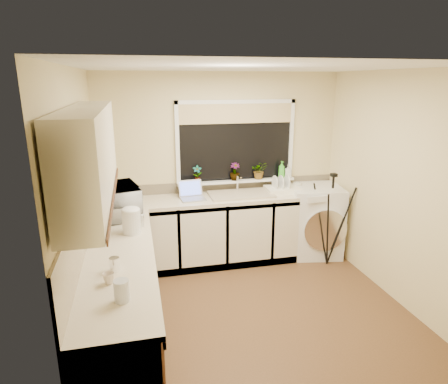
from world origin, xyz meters
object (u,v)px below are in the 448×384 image
at_px(washing_machine, 314,220).
at_px(laptop, 192,194).
at_px(microwave, 119,201).
at_px(plant_a, 197,174).
at_px(steel_jar, 115,264).
at_px(cup_left, 109,278).
at_px(plant_c, 235,172).
at_px(plant_d, 259,170).
at_px(glass_jug, 122,291).
at_px(dish_rack, 282,190).
at_px(soap_bottle_green, 282,170).
at_px(tripod, 330,220).
at_px(cup_back, 297,186).
at_px(kettle, 132,222).
at_px(soap_bottle_clear, 288,171).

height_order(washing_machine, laptop, laptop).
distance_m(microwave, plant_a, 1.19).
distance_m(steel_jar, cup_left, 0.20).
distance_m(plant_c, cup_left, 2.69).
bearing_deg(plant_d, glass_jug, -125.60).
bearing_deg(laptop, microwave, -156.52).
height_order(microwave, cup_left, microwave).
distance_m(glass_jug, microwave, 1.80).
height_order(washing_machine, plant_d, plant_d).
relative_size(washing_machine, glass_jug, 6.28).
distance_m(laptop, steel_jar, 2.01).
height_order(dish_rack, plant_c, plant_c).
distance_m(steel_jar, soap_bottle_green, 2.93).
height_order(dish_rack, tripod, tripod).
bearing_deg(tripod, laptop, 173.22).
bearing_deg(cup_back, washing_machine, -31.15).
bearing_deg(kettle, washing_machine, 22.11).
bearing_deg(steel_jar, laptop, 64.07).
relative_size(kettle, glass_jug, 1.55).
height_order(kettle, soap_bottle_green, soap_bottle_green).
xyz_separation_m(laptop, plant_d, (0.96, 0.21, 0.21)).
xyz_separation_m(plant_c, soap_bottle_green, (0.65, -0.03, -0.00)).
height_order(steel_jar, plant_d, plant_d).
distance_m(tripod, cup_left, 3.09).
bearing_deg(soap_bottle_clear, cup_back, -46.02).
xyz_separation_m(dish_rack, soap_bottle_green, (0.05, 0.17, 0.23)).
bearing_deg(laptop, tripod, -18.51).
relative_size(washing_machine, soap_bottle_green, 4.14).
bearing_deg(cup_left, steel_jar, 79.80).
distance_m(kettle, plant_d, 2.10).
height_order(dish_rack, plant_a, plant_a).
height_order(tripod, microwave, microwave).
height_order(steel_jar, cup_back, steel_jar).
bearing_deg(washing_machine, plant_c, 176.67).
bearing_deg(soap_bottle_clear, tripod, -60.22).
xyz_separation_m(tripod, microwave, (-2.60, -0.05, 0.45)).
distance_m(glass_jug, cup_left, 0.29).
relative_size(plant_d, soap_bottle_clear, 1.34).
bearing_deg(plant_c, dish_rack, -17.74).
relative_size(tripod, soap_bottle_green, 5.30).
bearing_deg(laptop, soap_bottle_green, 3.60).
bearing_deg(plant_d, kettle, -144.04).
xyz_separation_m(washing_machine, tripod, (0.04, -0.38, 0.13)).
relative_size(laptop, plant_a, 1.46).
xyz_separation_m(dish_rack, tripod, (0.50, -0.44, -0.32)).
bearing_deg(plant_a, soap_bottle_green, -0.94).
bearing_deg(plant_a, laptop, -117.62).
distance_m(plant_a, cup_back, 1.38).
xyz_separation_m(glass_jug, plant_a, (0.92, 2.47, 0.19)).
height_order(washing_machine, kettle, kettle).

